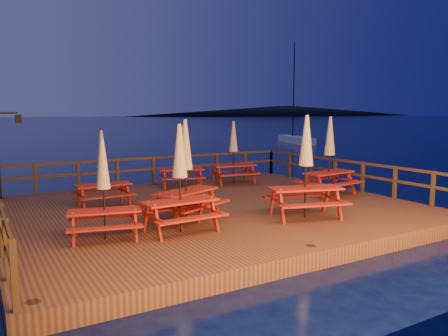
% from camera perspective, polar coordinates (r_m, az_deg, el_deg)
% --- Properties ---
extents(ground, '(500.00, 500.00, 0.00)m').
position_cam_1_polar(ground, '(13.60, -1.75, -6.65)').
color(ground, '#050631').
rests_on(ground, ground).
extents(deck, '(12.00, 10.00, 0.40)m').
position_cam_1_polar(deck, '(13.55, -1.75, -5.83)').
color(deck, '#4C2918').
rests_on(deck, ground).
extents(deck_piles, '(11.44, 9.44, 1.40)m').
position_cam_1_polar(deck_piles, '(13.67, -1.74, -7.87)').
color(deck_piles, '#3C2513').
rests_on(deck_piles, ground).
extents(railing, '(11.80, 9.75, 1.10)m').
position_cam_1_polar(railing, '(14.93, -5.01, -0.84)').
color(railing, '#3C2513').
rests_on(railing, deck).
extents(lamp_post, '(0.85, 0.18, 3.00)m').
position_cam_1_polar(lamp_post, '(16.22, -27.01, 2.70)').
color(lamp_post, black).
rests_on(lamp_post, deck).
extents(headland_right, '(230.40, 86.40, 7.00)m').
position_cam_1_polar(headland_right, '(308.15, 8.30, 7.44)').
color(headland_right, black).
rests_on(headland_right, ground).
extents(sailboat, '(3.04, 7.05, 10.38)m').
position_cam_1_polar(sailboat, '(45.66, 9.35, 3.65)').
color(sailboat, white).
rests_on(sailboat, ground).
extents(picnic_table_0, '(1.99, 1.81, 2.36)m').
position_cam_1_polar(picnic_table_0, '(16.80, -5.54, 1.66)').
color(picnic_table_0, maroon).
rests_on(picnic_table_0, deck).
extents(picnic_table_1, '(2.08, 1.78, 2.73)m').
position_cam_1_polar(picnic_table_1, '(15.49, 13.60, 1.71)').
color(picnic_table_1, maroon).
rests_on(picnic_table_1, deck).
extents(picnic_table_2, '(1.66, 1.37, 2.34)m').
position_cam_1_polar(picnic_table_2, '(13.73, -15.59, 0.07)').
color(picnic_table_2, maroon).
rests_on(picnic_table_2, deck).
extents(picnic_table_3, '(1.91, 1.61, 2.61)m').
position_cam_1_polar(picnic_table_3, '(10.49, -5.77, -1.11)').
color(picnic_table_3, maroon).
rests_on(picnic_table_3, deck).
extents(picnic_table_4, '(2.35, 2.18, 2.70)m').
position_cam_1_polar(picnic_table_4, '(11.59, -5.04, -0.07)').
color(picnic_table_4, maroon).
rests_on(picnic_table_4, deck).
extents(picnic_table_5, '(1.93, 1.66, 2.52)m').
position_cam_1_polar(picnic_table_5, '(17.53, 1.25, 2.21)').
color(picnic_table_5, maroon).
rests_on(picnic_table_5, deck).
extents(picnic_table_6, '(2.34, 2.11, 2.81)m').
position_cam_1_polar(picnic_table_6, '(12.04, 10.64, 0.39)').
color(picnic_table_6, maroon).
rests_on(picnic_table_6, deck).
extents(picnic_table_7, '(1.86, 1.65, 2.29)m').
position_cam_1_polar(picnic_table_7, '(10.20, -15.46, -2.54)').
color(picnic_table_7, maroon).
rests_on(picnic_table_7, deck).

